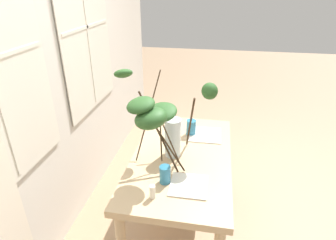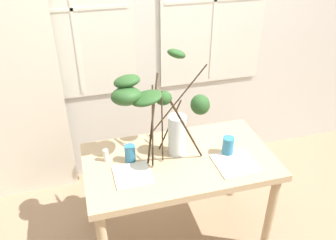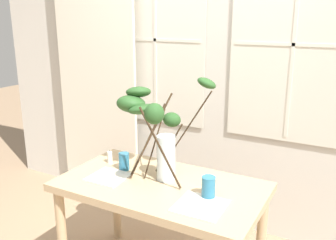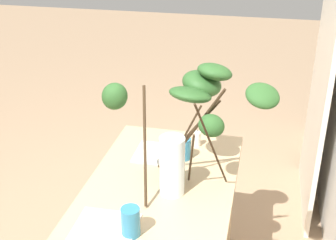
# 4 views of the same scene
# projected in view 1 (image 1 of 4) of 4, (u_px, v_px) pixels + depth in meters

# --- Properties ---
(ground) EXTENTS (14.00, 14.00, 0.00)m
(ground) POSITION_uv_depth(u_px,v_px,m) (180.00, 227.00, 2.40)
(ground) COLOR #9E7F60
(back_wall_with_windows) EXTENTS (4.66, 0.14, 2.83)m
(back_wall_with_windows) POSITION_uv_depth(u_px,v_px,m) (44.00, 56.00, 1.92)
(back_wall_with_windows) COLOR beige
(back_wall_with_windows) RESTS_ON ground
(dining_table) EXTENTS (1.27, 0.71, 0.72)m
(dining_table) POSITION_uv_depth(u_px,v_px,m) (182.00, 166.00, 2.12)
(dining_table) COLOR tan
(dining_table) RESTS_ON ground
(vase_with_branches) EXTENTS (0.67, 0.78, 0.64)m
(vase_with_branches) POSITION_uv_depth(u_px,v_px,m) (161.00, 118.00, 1.83)
(vase_with_branches) COLOR silver
(vase_with_branches) RESTS_ON dining_table
(drinking_glass_blue_left) EXTENTS (0.07, 0.07, 0.12)m
(drinking_glass_blue_left) POSITION_uv_depth(u_px,v_px,m) (165.00, 174.00, 1.78)
(drinking_glass_blue_left) COLOR teal
(drinking_glass_blue_left) RESTS_ON dining_table
(drinking_glass_blue_right) EXTENTS (0.08, 0.08, 0.13)m
(drinking_glass_blue_right) POSITION_uv_depth(u_px,v_px,m) (191.00, 127.00, 2.34)
(drinking_glass_blue_right) COLOR teal
(drinking_glass_blue_right) RESTS_ON dining_table
(plate_square_left) EXTENTS (0.24, 0.24, 0.01)m
(plate_square_left) POSITION_uv_depth(u_px,v_px,m) (189.00, 185.00, 1.77)
(plate_square_left) COLOR silver
(plate_square_left) RESTS_ON dining_table
(plate_square_right) EXTENTS (0.27, 0.27, 0.01)m
(plate_square_right) POSITION_uv_depth(u_px,v_px,m) (205.00, 135.00, 2.35)
(plate_square_right) COLOR silver
(plate_square_right) RESTS_ON dining_table
(pillar_candle) EXTENTS (0.04, 0.04, 0.10)m
(pillar_candle) POSITION_uv_depth(u_px,v_px,m) (152.00, 192.00, 1.66)
(pillar_candle) COLOR silver
(pillar_candle) RESTS_ON dining_table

